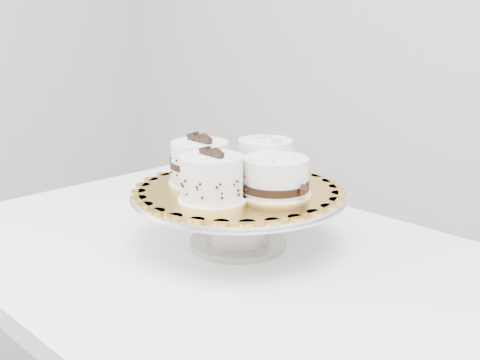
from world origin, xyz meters
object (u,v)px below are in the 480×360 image
Objects in this scene: table at (221,291)px; cake_ribbon at (276,177)px; cake_board at (238,190)px; cake_swirl at (212,179)px; cake_stand at (238,208)px; cake_banded at (200,164)px; cake_dots at (265,159)px.

table is 8.53× the size of cake_ribbon.
cake_ribbon is (0.08, 0.01, 0.03)m from cake_board.
cake_swirl is 0.12m from cake_ribbon.
cake_banded is at bearing -174.72° from cake_stand.
cake_swirl is at bearing -150.92° from cake_ribbon.
cake_ribbon is at bearing 19.37° from cake_banded.
cake_banded reaches higher than table.
cake_banded is (-0.08, -0.01, 0.04)m from cake_board.
cake_swirl is at bearing -88.89° from cake_board.
cake_board is 0.08m from cake_ribbon.
table is 3.52× the size of cake_board.
cake_stand is at bearing 19.46° from cake_banded.
table is at bearing 122.15° from cake_swirl.
cake_dots is (0.09, 0.10, 0.00)m from cake_banded.
cake_board is (0.01, 0.04, 0.19)m from table.
table is 0.20m from cake_board.
table is 0.27m from cake_dots.
cake_ribbon is at bearing 65.47° from cake_swirl.
table is 9.78× the size of cake_banded.
cake_swirl reaches higher than cake_dots.
cake_banded is 0.87× the size of cake_ribbon.
cake_swirl is at bearing -61.00° from table.
cake_swirl is at bearing -88.89° from cake_stand.
cake_board is at bearing 86.42° from table.
cake_banded is at bearing 166.38° from table.
cake_dots is 0.84× the size of cake_ribbon.
cake_ribbon is at bearing 5.09° from cake_stand.
cake_ribbon is at bearing 5.09° from cake_board.
cake_board is 2.78× the size of cake_swirl.
cake_swirl is 1.00× the size of cake_banded.
cake_stand is at bearing -88.69° from cake_dots.
table is at bearing -172.53° from cake_ribbon.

